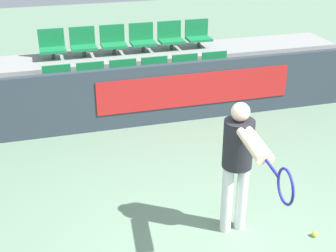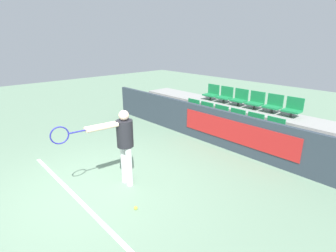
# 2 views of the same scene
# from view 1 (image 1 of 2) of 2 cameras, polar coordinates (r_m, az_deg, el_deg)

# --- Properties ---
(barrier_wall) EXTENTS (9.19, 0.14, 1.06)m
(barrier_wall) POSITION_cam_1_polar(r_m,az_deg,el_deg) (8.00, -2.05, 3.75)
(barrier_wall) COLOR #2D3842
(barrier_wall) RESTS_ON ground
(bleacher_tier_front) EXTENTS (8.79, 1.07, 0.39)m
(bleacher_tier_front) POSITION_cam_1_polar(r_m,az_deg,el_deg) (8.68, -3.15, 3.12)
(bleacher_tier_front) COLOR gray
(bleacher_tier_front) RESTS_ON ground
(bleacher_tier_middle) EXTENTS (8.79, 1.07, 0.78)m
(bleacher_tier_middle) POSITION_cam_1_polar(r_m,az_deg,el_deg) (9.59, -4.63, 6.53)
(bleacher_tier_middle) COLOR gray
(bleacher_tier_middle) RESTS_ON ground
(stadium_chair_0) EXTENTS (0.49, 0.38, 0.56)m
(stadium_chair_0) POSITION_cam_1_polar(r_m,az_deg,el_deg) (8.46, -13.26, 5.13)
(stadium_chair_0) COLOR #333333
(stadium_chair_0) RESTS_ON bleacher_tier_front
(stadium_chair_1) EXTENTS (0.49, 0.38, 0.56)m
(stadium_chair_1) POSITION_cam_1_polar(r_m,az_deg,el_deg) (8.50, -9.28, 5.58)
(stadium_chair_1) COLOR #333333
(stadium_chair_1) RESTS_ON bleacher_tier_front
(stadium_chair_2) EXTENTS (0.49, 0.38, 0.56)m
(stadium_chair_2) POSITION_cam_1_polar(r_m,az_deg,el_deg) (8.58, -5.34, 6.00)
(stadium_chair_2) COLOR #333333
(stadium_chair_2) RESTS_ON bleacher_tier_front
(stadium_chair_3) EXTENTS (0.49, 0.38, 0.56)m
(stadium_chair_3) POSITION_cam_1_polar(r_m,az_deg,el_deg) (8.70, -1.49, 6.38)
(stadium_chair_3) COLOR #333333
(stadium_chair_3) RESTS_ON bleacher_tier_front
(stadium_chair_4) EXTENTS (0.49, 0.38, 0.56)m
(stadium_chair_4) POSITION_cam_1_polar(r_m,az_deg,el_deg) (8.86, 2.25, 6.72)
(stadium_chair_4) COLOR #333333
(stadium_chair_4) RESTS_ON bleacher_tier_front
(stadium_chair_5) EXTENTS (0.49, 0.38, 0.56)m
(stadium_chair_5) POSITION_cam_1_polar(r_m,az_deg,el_deg) (9.05, 5.84, 7.02)
(stadium_chair_5) COLOR #333333
(stadium_chair_5) RESTS_ON bleacher_tier_front
(stadium_chair_6) EXTENTS (0.49, 0.38, 0.56)m
(stadium_chair_6) POSITION_cam_1_polar(r_m,az_deg,el_deg) (9.36, -13.95, 9.54)
(stadium_chair_6) COLOR #333333
(stadium_chair_6) RESTS_ON bleacher_tier_middle
(stadium_chair_7) EXTENTS (0.49, 0.38, 0.56)m
(stadium_chair_7) POSITION_cam_1_polar(r_m,az_deg,el_deg) (9.40, -10.31, 9.94)
(stadium_chair_7) COLOR #333333
(stadium_chair_7) RESTS_ON bleacher_tier_middle
(stadium_chair_8) EXTENTS (0.49, 0.38, 0.56)m
(stadium_chair_8) POSITION_cam_1_polar(r_m,az_deg,el_deg) (9.47, -6.70, 10.29)
(stadium_chair_8) COLOR #333333
(stadium_chair_8) RESTS_ON bleacher_tier_middle
(stadium_chair_9) EXTENTS (0.49, 0.38, 0.56)m
(stadium_chair_9) POSITION_cam_1_polar(r_m,az_deg,el_deg) (9.58, -3.15, 10.60)
(stadium_chair_9) COLOR #333333
(stadium_chair_9) RESTS_ON bleacher_tier_middle
(stadium_chair_10) EXTENTS (0.49, 0.38, 0.56)m
(stadium_chair_10) POSITION_cam_1_polar(r_m,az_deg,el_deg) (9.72, 0.31, 10.86)
(stadium_chair_10) COLOR #333333
(stadium_chair_10) RESTS_ON bleacher_tier_middle
(stadium_chair_11) EXTENTS (0.49, 0.38, 0.56)m
(stadium_chair_11) POSITION_cam_1_polar(r_m,az_deg,el_deg) (9.90, 3.67, 11.08)
(stadium_chair_11) COLOR #333333
(stadium_chair_11) RESTS_ON bleacher_tier_middle
(tennis_player) EXTENTS (0.34, 1.56, 1.62)m
(tennis_player) POSITION_cam_1_polar(r_m,az_deg,el_deg) (5.14, 8.71, -3.77)
(tennis_player) COLOR silver
(tennis_player) RESTS_ON ground
(tennis_ball) EXTENTS (0.07, 0.07, 0.07)m
(tennis_ball) POSITION_cam_1_polar(r_m,az_deg,el_deg) (5.81, 17.45, -12.46)
(tennis_ball) COLOR #CCDB33
(tennis_ball) RESTS_ON ground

